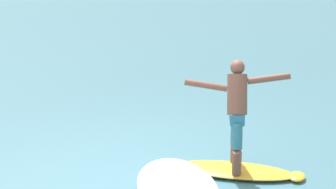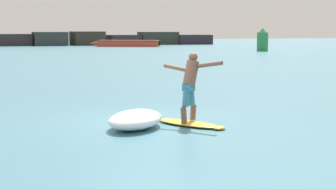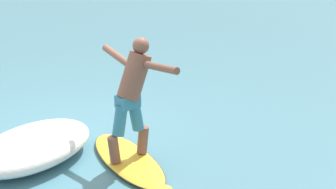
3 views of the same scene
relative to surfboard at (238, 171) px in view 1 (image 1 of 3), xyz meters
name	(u,v)px [view 1 (image 1 of 3)]	position (x,y,z in m)	size (l,w,h in m)	color
ground_plane	(161,178)	(-0.85, 0.70, -0.05)	(200.00, 200.00, 0.00)	teal
surfboard	(238,171)	(0.00, 0.00, 0.00)	(1.38, 1.83, 0.22)	yellow
surfer	(237,107)	(0.05, 0.08, 0.94)	(1.06, 1.16, 1.54)	brown
wave_foam_at_tail	(178,189)	(-1.24, 0.02, 0.15)	(1.88, 2.08, 0.39)	white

